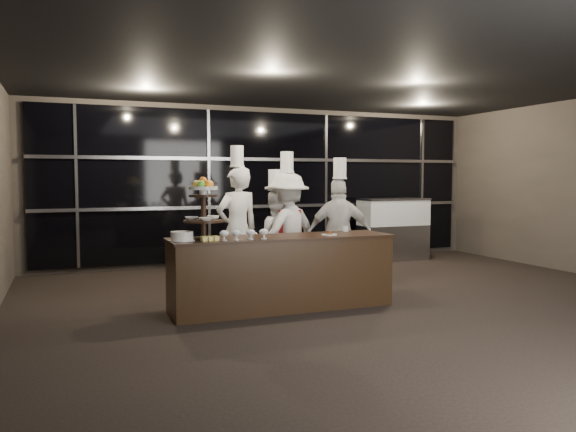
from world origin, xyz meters
name	(u,v)px	position (x,y,z in m)	size (l,w,h in m)	color
room	(418,192)	(0.00, 0.00, 1.50)	(10.00, 10.00, 10.00)	black
window_wall	(269,185)	(0.00, 4.94, 1.50)	(8.60, 0.10, 2.80)	black
buffet_counter	(282,272)	(-1.16, 1.23, 0.47)	(2.84, 0.74, 0.92)	black
display_stand	(203,204)	(-2.16, 1.23, 1.34)	(0.48, 0.48, 0.74)	black
compotes	(244,233)	(-1.73, 1.01, 1.00)	(0.60, 0.11, 0.12)	silver
layer_cake	(182,236)	(-2.43, 1.18, 0.97)	(0.30, 0.30, 0.11)	white
pastry_squares	(210,238)	(-2.13, 1.07, 0.95)	(0.19, 0.13, 0.05)	#FFF17C
small_plate	(329,234)	(-0.55, 1.13, 0.94)	(0.20, 0.20, 0.05)	white
chef_cup	(345,229)	(-0.14, 1.48, 0.96)	(0.08, 0.08, 0.07)	white
display_case	(393,226)	(2.41, 4.30, 0.69)	(1.38, 0.60, 1.24)	#A5A5AA
chef_a	(238,228)	(-1.38, 2.47, 0.93)	(0.74, 0.57, 2.11)	white
chef_b	(275,239)	(-0.83, 2.39, 0.75)	(0.85, 0.75, 1.77)	white
chef_c	(287,231)	(-0.68, 2.29, 0.87)	(1.28, 1.06, 2.03)	silver
chef_d	(339,233)	(0.05, 2.04, 0.84)	(1.04, 0.68, 1.94)	silver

